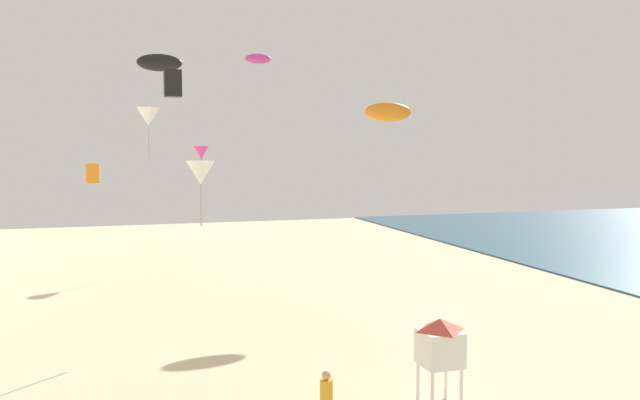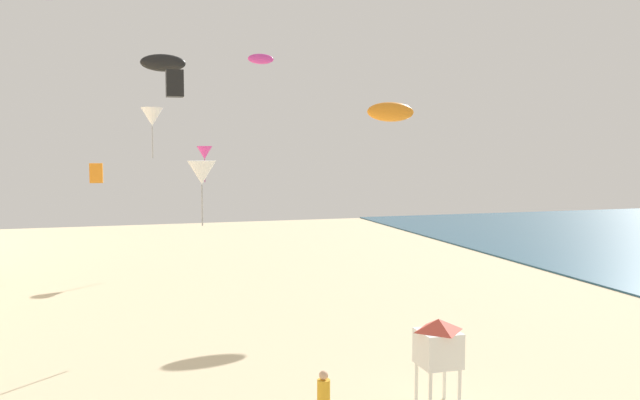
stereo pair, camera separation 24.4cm
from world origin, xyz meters
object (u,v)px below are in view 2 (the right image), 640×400
Objects in this scene: kite_magenta_parafoil at (261,59)px; kite_white_delta_2 at (152,117)px; kite_orange_box at (96,173)px; kite_magenta_delta at (205,153)px; lifeguard_stand at (438,343)px; kite_orange_parafoil at (391,112)px; kite_black_box at (175,84)px; kite_black_parafoil at (163,63)px; kite_flyer at (324,398)px; kite_white_delta at (202,173)px.

kite_magenta_parafoil reaches higher than kite_white_delta_2.
kite_white_delta_2 is at bearing 121.09° from kite_magenta_parafoil.
kite_magenta_parafoil reaches higher than kite_orange_box.
kite_white_delta_2 is at bearing 140.83° from kite_magenta_delta.
kite_orange_parafoil reaches higher than lifeguard_stand.
kite_orange_box is at bearing 158.93° from kite_orange_parafoil.
kite_black_box reaches higher than kite_white_delta_2.
kite_orange_box is (-10.02, 22.32, 4.22)m from lifeguard_stand.
kite_magenta_parafoil is at bearing -70.15° from kite_magenta_delta.
kite_black_parafoil is (-6.02, 26.10, 11.02)m from lifeguard_stand.
kite_black_parafoil is (0.17, 11.94, 2.49)m from kite_black_box.
kite_black_parafoil is at bearing -82.04° from kite_flyer.
kite_magenta_parafoil is at bearing -58.91° from kite_white_delta_2.
lifeguard_stand is at bearing -166.30° from kite_flyer.
kite_magenta_parafoil is 0.43× the size of kite_white_delta_2.
lifeguard_stand is 12.96m from kite_white_delta.
kite_orange_box is 0.46× the size of kite_magenta_delta.
kite_orange_box is 9.99m from kite_black_box.
kite_black_parafoil is at bearing 96.36° from lifeguard_stand.
kite_orange_box is 0.92× the size of kite_black_box.
kite_magenta_parafoil reaches higher than kite_black_box.
kite_orange_box is at bearing 107.55° from lifeguard_stand.
kite_magenta_delta reaches higher than kite_flyer.
kite_white_delta_2 reaches higher than kite_flyer.
kite_magenta_parafoil is at bearing 64.54° from kite_white_delta.
lifeguard_stand is at bearing -108.29° from kite_orange_parafoil.
kite_black_parafoil reaches higher than kite_magenta_parafoil.
kite_black_box is 0.45× the size of kite_orange_parafoil.
kite_magenta_delta is 13.93m from kite_orange_parafoil.
kite_magenta_parafoil is (2.67, 20.86, 11.59)m from kite_flyer.
kite_white_delta_2 reaches higher than kite_white_delta.
kite_white_delta is at bearing -152.97° from kite_orange_parafoil.
kite_magenta_delta is at bearing 17.68° from kite_black_parafoil.
kite_orange_box reaches higher than lifeguard_stand.
lifeguard_stand is (3.62, 0.69, 0.92)m from kite_flyer.
kite_orange_parafoil is at bearing 65.10° from lifeguard_stand.
kite_white_delta_2 is (-0.43, 15.40, -0.73)m from kite_black_box.
kite_flyer is 29.43m from kite_black_parafoil.
kite_white_delta is 1.00× the size of kite_orange_parafoil.
kite_magenta_parafoil is (4.42, 9.29, 6.11)m from kite_white_delta.
kite_white_delta_2 is at bearing 99.86° from kite_black_parafoil.
kite_orange_box is at bearing 115.14° from kite_black_box.
kite_magenta_delta is at bearing 129.85° from kite_orange_parafoil.
kite_black_parafoil is at bearing -162.32° from kite_magenta_delta.
kite_orange_box is (-6.40, 23.02, 5.14)m from kite_flyer.
kite_orange_box is 0.74× the size of kite_magenta_parafoil.
kite_black_parafoil is at bearing 43.36° from kite_orange_box.
kite_orange_box is at bearing 166.61° from kite_magenta_parafoil.
kite_flyer is at bearing -81.36° from kite_white_delta.
kite_orange_parafoil is (8.81, -10.56, 2.22)m from kite_magenta_delta.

